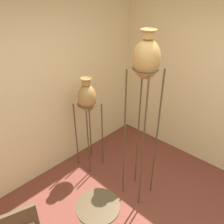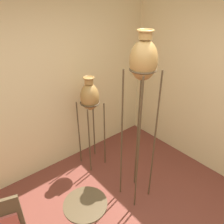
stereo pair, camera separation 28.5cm
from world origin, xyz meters
TOP-DOWN VIEW (x-y plane):
  - wall_back at (0.00, 2.06)m, footprint 8.06×0.06m
  - vase_stand_tall at (0.73, 0.74)m, footprint 0.30×0.30m
  - vase_stand_medium at (0.66, 1.65)m, footprint 0.31×0.31m
  - side_table at (-0.19, 0.54)m, footprint 0.43×0.43m

SIDE VIEW (x-z plane):
  - side_table at x=-0.19m, z-range 0.15..0.86m
  - vase_stand_medium at x=0.66m, z-range 0.43..1.93m
  - wall_back at x=0.00m, z-range 0.00..2.70m
  - vase_stand_tall at x=0.73m, z-range 0.74..2.94m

